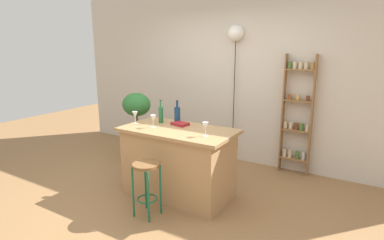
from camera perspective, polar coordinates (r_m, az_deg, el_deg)
ground at (r=4.00m, az=-4.87°, el=-14.95°), size 12.00×12.00×0.00m
back_wall at (r=5.24m, az=7.57°, el=7.83°), size 6.40×0.10×2.80m
kitchen_counter at (r=4.04m, az=-2.47°, el=-7.66°), size 1.43×0.77×0.89m
bar_stool at (r=3.59m, az=-8.30°, el=-10.35°), size 0.30×0.30×0.63m
spice_shelf at (r=4.86m, az=18.59°, el=0.89°), size 0.43×0.12×1.79m
plant_stool at (r=5.36m, az=-9.76°, el=-5.26°), size 0.34×0.34×0.40m
potted_plant at (r=5.19m, az=-10.05°, el=1.63°), size 0.48×0.43×0.76m
bottle_wine_red at (r=4.18m, az=-2.69°, el=1.04°), size 0.08×0.08×0.30m
bottle_vinegar at (r=4.21m, az=-5.69°, el=1.08°), size 0.06×0.06×0.31m
wine_glass_left at (r=4.19m, az=-10.35°, el=0.89°), size 0.07×0.07×0.16m
wine_glass_center at (r=3.95m, az=-7.11°, el=0.25°), size 0.07×0.07×0.16m
wine_glass_right at (r=3.56m, az=2.44°, el=-1.15°), size 0.07×0.07×0.16m
cookbook at (r=4.07m, az=-2.17°, el=-0.71°), size 0.23×0.18×0.03m
pendant_globe_light at (r=5.10m, az=8.00°, el=15.22°), size 0.25×0.25×2.22m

